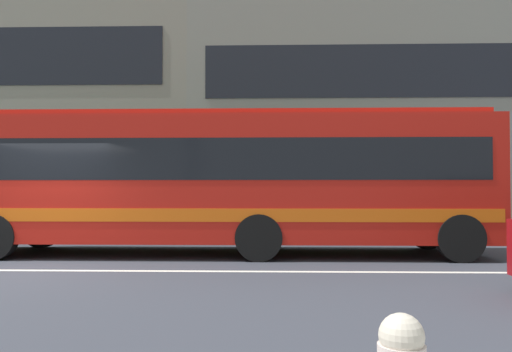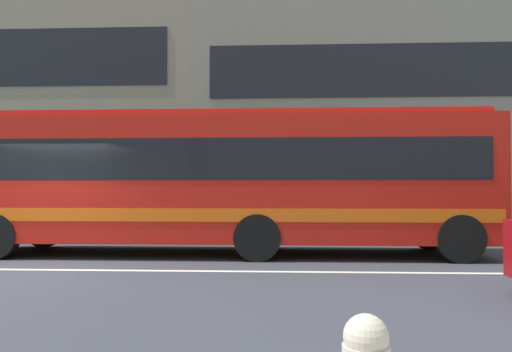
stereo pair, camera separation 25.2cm
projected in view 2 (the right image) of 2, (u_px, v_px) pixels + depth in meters
name	position (u px, v px, depth m)	size (l,w,h in m)	color
ground_plane	(21.00, 270.00, 9.54)	(160.00, 160.00, 0.00)	#333640
lane_centre_line	(21.00, 270.00, 9.54)	(60.00, 0.16, 0.01)	silver
hedge_row_far	(104.00, 220.00, 15.78)	(21.47, 1.10, 1.12)	#2F7127
apartment_block_right	(402.00, 111.00, 25.42)	(19.58, 10.46, 10.87)	gray
transit_bus	(228.00, 177.00, 11.83)	(11.93, 2.58, 3.26)	red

